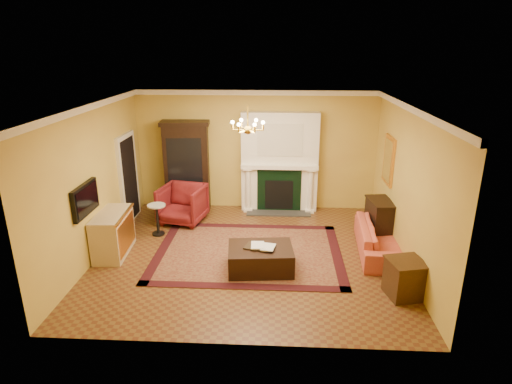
# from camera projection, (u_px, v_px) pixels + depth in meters

# --- Properties ---
(floor) EXTENTS (6.00, 5.50, 0.02)m
(floor) POSITION_uv_depth(u_px,v_px,m) (249.00, 255.00, 8.67)
(floor) COLOR brown
(floor) RESTS_ON ground
(ceiling) EXTENTS (6.00, 5.50, 0.02)m
(ceiling) POSITION_uv_depth(u_px,v_px,m) (248.00, 105.00, 7.68)
(ceiling) COLOR white
(ceiling) RESTS_ON wall_back
(wall_back) EXTENTS (6.00, 0.02, 3.00)m
(wall_back) POSITION_uv_depth(u_px,v_px,m) (256.00, 151.00, 10.78)
(wall_back) COLOR #D8BF4D
(wall_back) RESTS_ON floor
(wall_front) EXTENTS (6.00, 0.02, 3.00)m
(wall_front) POSITION_uv_depth(u_px,v_px,m) (233.00, 250.00, 5.57)
(wall_front) COLOR #D8BF4D
(wall_front) RESTS_ON floor
(wall_left) EXTENTS (0.02, 5.50, 3.00)m
(wall_left) POSITION_uv_depth(u_px,v_px,m) (94.00, 182.00, 8.33)
(wall_left) COLOR #D8BF4D
(wall_left) RESTS_ON floor
(wall_right) EXTENTS (0.02, 5.50, 3.00)m
(wall_right) POSITION_uv_depth(u_px,v_px,m) (408.00, 187.00, 8.02)
(wall_right) COLOR #D8BF4D
(wall_right) RESTS_ON floor
(fireplace) EXTENTS (1.90, 0.70, 2.50)m
(fireplace) POSITION_uv_depth(u_px,v_px,m) (280.00, 165.00, 10.67)
(fireplace) COLOR white
(fireplace) RESTS_ON wall_back
(crown_molding) EXTENTS (6.00, 5.50, 0.12)m
(crown_molding) POSITION_uv_depth(u_px,v_px,m) (251.00, 102.00, 8.61)
(crown_molding) COLOR white
(crown_molding) RESTS_ON ceiling
(doorway) EXTENTS (0.08, 1.05, 2.10)m
(doorway) POSITION_uv_depth(u_px,v_px,m) (129.00, 178.00, 10.08)
(doorway) COLOR silver
(doorway) RESTS_ON wall_left
(tv_panel) EXTENTS (0.09, 0.95, 0.58)m
(tv_panel) POSITION_uv_depth(u_px,v_px,m) (85.00, 200.00, 7.81)
(tv_panel) COLOR black
(tv_panel) RESTS_ON wall_left
(gilt_mirror) EXTENTS (0.06, 0.76, 1.05)m
(gilt_mirror) POSITION_uv_depth(u_px,v_px,m) (389.00, 160.00, 9.30)
(gilt_mirror) COLOR gold
(gilt_mirror) RESTS_ON wall_right
(chandelier) EXTENTS (0.63, 0.55, 0.53)m
(chandelier) POSITION_uv_depth(u_px,v_px,m) (248.00, 127.00, 7.81)
(chandelier) COLOR gold
(chandelier) RESTS_ON ceiling
(oriental_rug) EXTENTS (3.78, 2.84, 0.02)m
(oriental_rug) POSITION_uv_depth(u_px,v_px,m) (248.00, 252.00, 8.75)
(oriental_rug) COLOR #450F0E
(oriental_rug) RESTS_ON floor
(china_cabinet) EXTENTS (1.13, 0.59, 2.18)m
(china_cabinet) POSITION_uv_depth(u_px,v_px,m) (187.00, 168.00, 10.75)
(china_cabinet) COLOR black
(china_cabinet) RESTS_ON floor
(wingback_armchair) EXTENTS (1.13, 1.09, 1.00)m
(wingback_armchair) POSITION_uv_depth(u_px,v_px,m) (182.00, 202.00, 10.10)
(wingback_armchair) COLOR maroon
(wingback_armchair) RESTS_ON floor
(pedestal_table) EXTENTS (0.40, 0.40, 0.71)m
(pedestal_table) POSITION_uv_depth(u_px,v_px,m) (157.00, 217.00, 9.45)
(pedestal_table) COLOR black
(pedestal_table) RESTS_ON floor
(commode) EXTENTS (0.62, 1.20, 0.87)m
(commode) POSITION_uv_depth(u_px,v_px,m) (113.00, 234.00, 8.59)
(commode) COLOR #C8B292
(commode) RESTS_ON floor
(coral_sofa) EXTENTS (0.74, 2.06, 0.79)m
(coral_sofa) POSITION_uv_depth(u_px,v_px,m) (379.00, 234.00, 8.64)
(coral_sofa) COLOR #BE5C3C
(coral_sofa) RESTS_ON floor
(end_table) EXTENTS (0.65, 0.65, 0.62)m
(end_table) POSITION_uv_depth(u_px,v_px,m) (405.00, 279.00, 7.15)
(end_table) COLOR #3D2110
(end_table) RESTS_ON floor
(console_table) EXTENTS (0.52, 0.81, 0.85)m
(console_table) POSITION_uv_depth(u_px,v_px,m) (379.00, 220.00, 9.26)
(console_table) COLOR black
(console_table) RESTS_ON floor
(leather_ottoman) EXTENTS (1.27, 0.98, 0.44)m
(leather_ottoman) POSITION_uv_depth(u_px,v_px,m) (260.00, 258.00, 8.01)
(leather_ottoman) COLOR black
(leather_ottoman) RESTS_ON oriental_rug
(ottoman_tray) EXTENTS (0.48, 0.42, 0.03)m
(ottoman_tray) POSITION_uv_depth(u_px,v_px,m) (256.00, 247.00, 7.94)
(ottoman_tray) COLOR black
(ottoman_tray) RESTS_ON leather_ottoman
(book_a) EXTENTS (0.24, 0.04, 0.32)m
(book_a) POSITION_uv_depth(u_px,v_px,m) (251.00, 238.00, 7.88)
(book_a) COLOR gray
(book_a) RESTS_ON ottoman_tray
(book_b) EXTENTS (0.24, 0.07, 0.32)m
(book_b) POSITION_uv_depth(u_px,v_px,m) (262.00, 239.00, 7.84)
(book_b) COLOR gray
(book_b) RESTS_ON ottoman_tray
(topiary_left) EXTENTS (0.18, 0.18, 0.47)m
(topiary_left) POSITION_uv_depth(u_px,v_px,m) (249.00, 153.00, 10.58)
(topiary_left) COLOR gray
(topiary_left) RESTS_ON fireplace
(topiary_right) EXTENTS (0.17, 0.17, 0.47)m
(topiary_right) POSITION_uv_depth(u_px,v_px,m) (304.00, 154.00, 10.51)
(topiary_right) COLOR gray
(topiary_right) RESTS_ON fireplace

